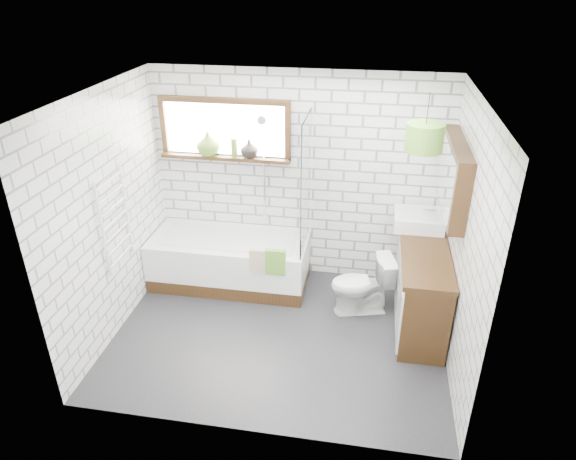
% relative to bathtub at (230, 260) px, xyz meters
% --- Properties ---
extents(floor, '(3.40, 2.60, 0.01)m').
position_rel_bathtub_xyz_m(floor, '(0.76, -0.89, -0.31)').
color(floor, black).
rests_on(floor, ground).
extents(ceiling, '(3.40, 2.60, 0.01)m').
position_rel_bathtub_xyz_m(ceiling, '(0.76, -0.89, 2.20)').
color(ceiling, white).
rests_on(ceiling, ground).
extents(wall_back, '(3.40, 0.01, 2.50)m').
position_rel_bathtub_xyz_m(wall_back, '(0.76, 0.41, 0.95)').
color(wall_back, white).
rests_on(wall_back, ground).
extents(wall_front, '(3.40, 0.01, 2.50)m').
position_rel_bathtub_xyz_m(wall_front, '(0.76, -2.20, 0.95)').
color(wall_front, white).
rests_on(wall_front, ground).
extents(wall_left, '(0.01, 2.60, 2.50)m').
position_rel_bathtub_xyz_m(wall_left, '(-0.94, -0.89, 0.95)').
color(wall_left, white).
rests_on(wall_left, ground).
extents(wall_right, '(0.01, 2.60, 2.50)m').
position_rel_bathtub_xyz_m(wall_right, '(2.47, -0.89, 0.95)').
color(wall_right, white).
rests_on(wall_right, ground).
extents(window, '(1.52, 0.16, 0.68)m').
position_rel_bathtub_xyz_m(window, '(-0.09, 0.37, 1.50)').
color(window, black).
rests_on(window, wall_back).
extents(towel_radiator, '(0.06, 0.52, 1.00)m').
position_rel_bathtub_xyz_m(towel_radiator, '(-0.90, -0.89, 0.90)').
color(towel_radiator, white).
rests_on(towel_radiator, wall_left).
extents(mirror_cabinet, '(0.16, 1.20, 0.70)m').
position_rel_bathtub_xyz_m(mirror_cabinet, '(2.38, -0.29, 1.35)').
color(mirror_cabinet, black).
rests_on(mirror_cabinet, wall_right).
extents(shower_riser, '(0.02, 0.02, 1.30)m').
position_rel_bathtub_xyz_m(shower_riser, '(0.36, 0.37, 1.05)').
color(shower_riser, silver).
rests_on(shower_riser, wall_back).
extents(bathtub, '(1.85, 0.82, 0.60)m').
position_rel_bathtub_xyz_m(bathtub, '(0.00, 0.00, 0.00)').
color(bathtub, white).
rests_on(bathtub, floor).
extents(shower_screen, '(0.02, 0.72, 1.50)m').
position_rel_bathtub_xyz_m(shower_screen, '(0.91, 0.00, 1.05)').
color(shower_screen, white).
rests_on(shower_screen, bathtub).
extents(towel_green, '(0.22, 0.06, 0.30)m').
position_rel_bathtub_xyz_m(towel_green, '(0.64, -0.41, 0.28)').
color(towel_green, '#528528').
rests_on(towel_green, bathtub).
extents(towel_beige, '(0.21, 0.05, 0.27)m').
position_rel_bathtub_xyz_m(towel_beige, '(0.46, -0.41, 0.28)').
color(towel_beige, tan).
rests_on(towel_beige, bathtub).
extents(vanity, '(0.50, 1.54, 0.88)m').
position_rel_bathtub_xyz_m(vanity, '(2.21, -0.37, 0.14)').
color(vanity, black).
rests_on(vanity, floor).
extents(basin, '(0.53, 0.47, 0.16)m').
position_rel_bathtub_xyz_m(basin, '(2.15, 0.13, 0.66)').
color(basin, white).
rests_on(basin, vanity).
extents(tap, '(0.04, 0.04, 0.17)m').
position_rel_bathtub_xyz_m(tap, '(2.31, 0.13, 0.71)').
color(tap, silver).
rests_on(tap, vanity).
extents(toilet, '(0.54, 0.74, 0.68)m').
position_rel_bathtub_xyz_m(toilet, '(1.59, -0.34, 0.04)').
color(toilet, white).
rests_on(toilet, floor).
extents(vase_olive, '(0.35, 0.35, 0.28)m').
position_rel_bathtub_xyz_m(vase_olive, '(-0.29, 0.34, 1.32)').
color(vase_olive, '#598A2A').
rests_on(vase_olive, window).
extents(vase_dark, '(0.26, 0.26, 0.21)m').
position_rel_bathtub_xyz_m(vase_dark, '(0.20, 0.34, 1.28)').
color(vase_dark, black).
rests_on(vase_dark, window).
extents(bottle, '(0.09, 0.09, 0.21)m').
position_rel_bathtub_xyz_m(bottle, '(0.02, 0.34, 1.29)').
color(bottle, '#598A2A').
rests_on(bottle, window).
extents(pendant, '(0.34, 0.34, 0.25)m').
position_rel_bathtub_xyz_m(pendant, '(2.04, -0.54, 1.80)').
color(pendant, '#528528').
rests_on(pendant, ceiling).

